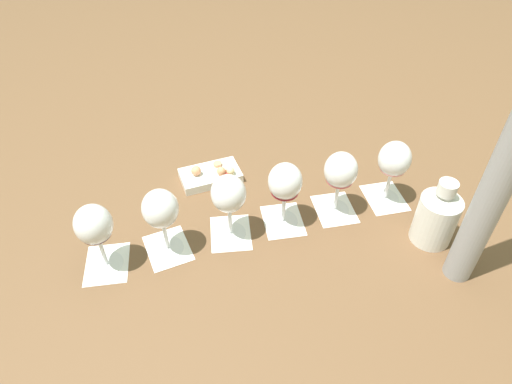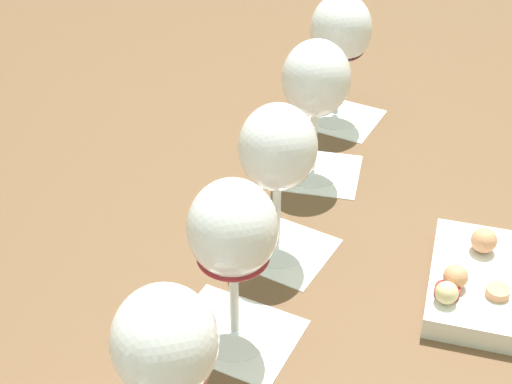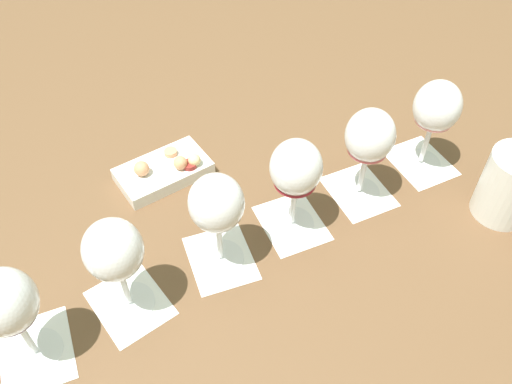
% 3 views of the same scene
% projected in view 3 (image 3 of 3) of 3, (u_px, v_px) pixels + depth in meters
% --- Properties ---
extents(ground_plane, '(8.00, 8.00, 0.00)m').
position_uv_depth(ground_plane, '(257.00, 243.00, 0.89)').
color(ground_plane, brown).
extents(tasting_card_0, '(0.15, 0.15, 0.00)m').
position_uv_depth(tasting_card_0, '(420.00, 162.00, 1.02)').
color(tasting_card_0, white).
rests_on(tasting_card_0, ground_plane).
extents(tasting_card_1, '(0.15, 0.15, 0.00)m').
position_uv_depth(tasting_card_1, '(359.00, 192.00, 0.97)').
color(tasting_card_1, white).
rests_on(tasting_card_1, ground_plane).
extents(tasting_card_2, '(0.15, 0.15, 0.00)m').
position_uv_depth(tasting_card_2, '(292.00, 223.00, 0.92)').
color(tasting_card_2, white).
rests_on(tasting_card_2, ground_plane).
extents(tasting_card_3, '(0.14, 0.15, 0.00)m').
position_uv_depth(tasting_card_3, '(221.00, 258.00, 0.87)').
color(tasting_card_3, white).
rests_on(tasting_card_3, ground_plane).
extents(tasting_card_4, '(0.15, 0.15, 0.00)m').
position_uv_depth(tasting_card_4, '(130.00, 303.00, 0.81)').
color(tasting_card_4, white).
rests_on(tasting_card_4, ground_plane).
extents(tasting_card_5, '(0.15, 0.15, 0.00)m').
position_uv_depth(tasting_card_5, '(36.00, 352.00, 0.76)').
color(tasting_card_5, white).
rests_on(tasting_card_5, ground_plane).
extents(wine_glass_0, '(0.08, 0.08, 0.18)m').
position_uv_depth(wine_glass_0, '(436.00, 111.00, 0.93)').
color(wine_glass_0, white).
rests_on(wine_glass_0, tasting_card_0).
extents(wine_glass_1, '(0.08, 0.08, 0.18)m').
position_uv_depth(wine_glass_1, '(369.00, 140.00, 0.88)').
color(wine_glass_1, white).
rests_on(wine_glass_1, tasting_card_1).
extents(wine_glass_2, '(0.08, 0.08, 0.18)m').
position_uv_depth(wine_glass_2, '(296.00, 171.00, 0.83)').
color(wine_glass_2, white).
rests_on(wine_glass_2, tasting_card_2).
extents(wine_glass_3, '(0.08, 0.08, 0.18)m').
position_uv_depth(wine_glass_3, '(217.00, 208.00, 0.78)').
color(wine_glass_3, white).
rests_on(wine_glass_3, tasting_card_3).
extents(wine_glass_4, '(0.08, 0.08, 0.18)m').
position_uv_depth(wine_glass_4, '(114.00, 254.00, 0.72)').
color(wine_glass_4, white).
rests_on(wine_glass_4, tasting_card_4).
extents(wine_glass_5, '(0.08, 0.08, 0.18)m').
position_uv_depth(wine_glass_5, '(7.00, 306.00, 0.67)').
color(wine_glass_5, white).
rests_on(wine_glass_5, tasting_card_5).
extents(snack_dish, '(0.18, 0.18, 0.05)m').
position_uv_depth(snack_dish, '(164.00, 170.00, 0.98)').
color(snack_dish, white).
rests_on(snack_dish, ground_plane).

